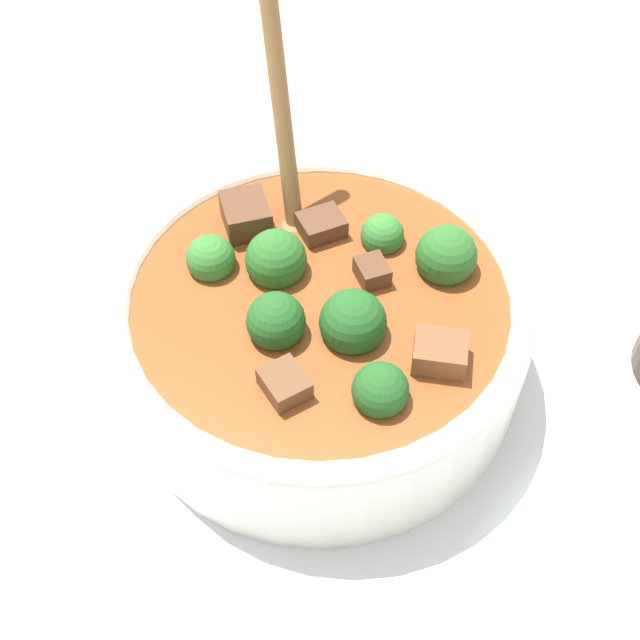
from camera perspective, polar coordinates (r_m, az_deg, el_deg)
ground_plane at (r=0.57m, az=0.00°, el=-3.40°), size 4.00×4.00×0.00m
stew_bowl at (r=0.53m, az=0.03°, el=-0.20°), size 0.27×0.29×0.29m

